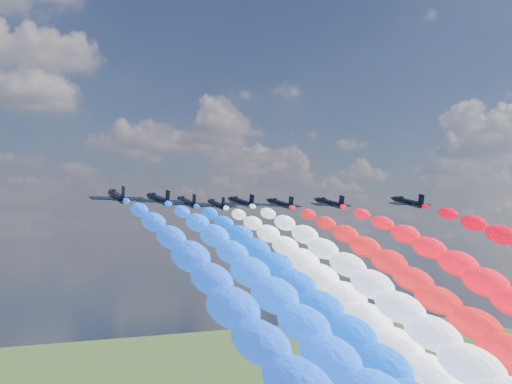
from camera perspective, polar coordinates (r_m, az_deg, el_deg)
jet_0 at (r=123.60m, az=-11.44°, el=-0.34°), size 10.37×13.67×5.16m
trail_0 at (r=78.32m, az=-0.70°, el=-13.33°), size 7.34×96.62×44.29m
jet_1 at (r=136.46m, az=-8.08°, el=-0.60°), size 10.08×13.47×5.16m
trail_1 at (r=92.19m, az=2.80°, el=-11.73°), size 7.34×96.62×44.29m
jet_2 at (r=152.44m, az=-5.75°, el=-0.84°), size 9.98×13.39×5.16m
trail_2 at (r=108.81m, az=4.45°, el=-10.35°), size 7.34×96.62×44.29m
jet_3 at (r=152.70m, az=-1.22°, el=-0.86°), size 10.23×13.57×5.16m
trail_3 at (r=111.35m, az=10.69°, el=-10.14°), size 7.34×96.62×44.29m
jet_4 at (r=168.05m, az=-3.30°, el=-1.03°), size 10.38×13.68×5.16m
trail_4 at (r=125.26m, az=6.47°, el=-9.34°), size 7.34×96.62×44.29m
jet_5 at (r=162.83m, az=2.04°, el=-0.98°), size 10.27×13.60×5.16m
trail_5 at (r=123.03m, az=14.00°, el=-9.40°), size 7.34×96.62×44.29m
jet_6 at (r=158.52m, az=6.13°, el=-0.91°), size 9.96×13.38×5.16m
trail_6 at (r=121.35m, az=19.77°, el=-9.41°), size 7.34×96.62×44.29m
jet_7 at (r=155.41m, az=12.48°, el=-0.83°), size 10.04×13.44×5.16m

